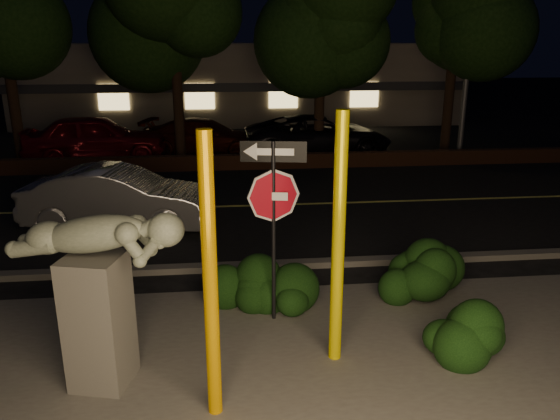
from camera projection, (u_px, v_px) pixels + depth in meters
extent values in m
plane|color=black|center=(255.00, 178.00, 17.11)|extent=(90.00, 90.00, 0.00)
cube|color=#4C4944|center=(310.00, 393.00, 6.67)|extent=(14.00, 6.00, 0.02)
cube|color=black|center=(262.00, 206.00, 14.26)|extent=(80.00, 8.00, 0.01)
cube|color=#D1CC53|center=(262.00, 205.00, 14.26)|extent=(80.00, 0.12, 0.00)
cube|color=#4C4944|center=(278.00, 265.00, 10.36)|extent=(80.00, 0.25, 0.12)
cube|color=#4B2818|center=(252.00, 162.00, 18.27)|extent=(40.00, 0.35, 0.50)
cube|color=black|center=(245.00, 140.00, 23.76)|extent=(40.00, 12.00, 0.01)
cube|color=#71665A|center=(238.00, 80.00, 30.76)|extent=(22.00, 10.00, 4.00)
cube|color=#333338|center=(242.00, 87.00, 25.92)|extent=(22.00, 0.20, 0.40)
cube|color=#FFD87F|center=(113.00, 97.00, 25.49)|extent=(1.40, 0.08, 1.20)
cube|color=#FFD87F|center=(200.00, 96.00, 25.89)|extent=(1.40, 0.08, 1.20)
cube|color=#FFD87F|center=(283.00, 95.00, 26.29)|extent=(1.40, 0.08, 1.20)
cube|color=#FFD87F|center=(364.00, 95.00, 26.69)|extent=(1.40, 0.08, 1.20)
cylinder|color=black|center=(15.00, 110.00, 18.61)|extent=(0.36, 0.36, 3.75)
cylinder|color=black|center=(178.00, 100.00, 19.27)|extent=(0.36, 0.36, 4.25)
cylinder|color=black|center=(319.00, 103.00, 19.43)|extent=(0.36, 0.36, 4.00)
cylinder|color=black|center=(449.00, 101.00, 20.42)|extent=(0.36, 0.36, 3.90)
ellipsoid|color=black|center=(458.00, 2.00, 19.38)|extent=(4.40, 4.40, 3.96)
cylinder|color=#D79400|center=(210.00, 282.00, 5.86)|extent=(0.17, 0.17, 3.30)
cylinder|color=#DDC603|center=(338.00, 243.00, 6.93)|extent=(0.17, 0.17, 3.36)
cylinder|color=black|center=(274.00, 235.00, 8.05)|extent=(0.06, 0.06, 2.79)
cube|color=white|center=(273.00, 196.00, 7.87)|extent=(0.42, 0.10, 0.12)
cube|color=black|center=(273.00, 152.00, 7.68)|extent=(0.94, 0.18, 0.30)
cube|color=white|center=(273.00, 152.00, 7.68)|extent=(0.59, 0.12, 0.12)
cube|color=#4C4944|center=(99.00, 322.00, 6.65)|extent=(0.81, 0.81, 1.71)
sphere|color=slate|center=(166.00, 230.00, 6.16)|extent=(0.40, 0.40, 0.40)
ellipsoid|color=black|center=(261.00, 284.00, 8.61)|extent=(1.89, 1.21, 0.91)
ellipsoid|color=black|center=(413.00, 266.00, 9.08)|extent=(1.85, 1.36, 1.09)
ellipsoid|color=black|center=(462.00, 327.00, 7.33)|extent=(1.37, 0.92, 0.91)
cylinder|color=#525257|center=(473.00, 15.00, 18.60)|extent=(0.20, 0.20, 9.95)
imported|color=#B0B0B5|center=(119.00, 198.00, 12.44)|extent=(4.42, 2.09, 1.40)
imported|color=maroon|center=(96.00, 138.00, 19.33)|extent=(5.07, 2.48, 1.67)
imported|color=#45130B|center=(204.00, 137.00, 20.58)|extent=(4.87, 2.81, 1.33)
imported|color=black|center=(318.00, 136.00, 20.29)|extent=(5.53, 2.76, 1.50)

